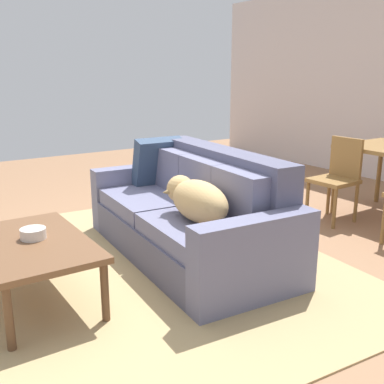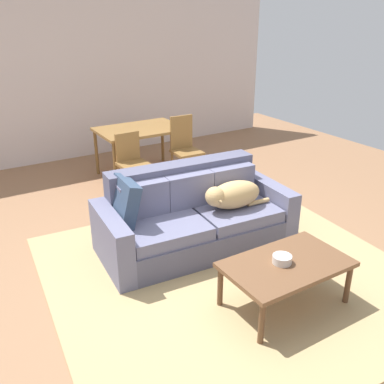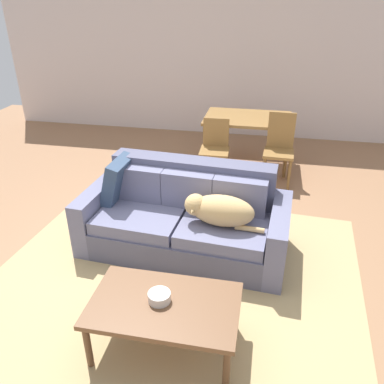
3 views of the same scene
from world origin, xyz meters
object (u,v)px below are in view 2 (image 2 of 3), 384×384
couch (193,217)px  coffee_table (286,267)px  throw_pillow_by_left_arm (124,202)px  dining_chair_near_right (185,146)px  dog_on_left_cushion (232,195)px  dining_table (140,133)px  dining_chair_near_left (132,160)px  bowl_on_coffee_table (282,259)px

couch → coffee_table: couch is taller
couch → coffee_table: size_ratio=1.97×
throw_pillow_by_left_arm → coffee_table: (0.88, -1.43, -0.26)m
throw_pillow_by_left_arm → dining_chair_near_right: 2.37m
coffee_table → dining_chair_near_right: (0.81, 3.09, 0.15)m
dining_chair_near_right → throw_pillow_by_left_arm: bearing=-132.7°
couch → dog_on_left_cushion: bearing=-25.6°
dining_chair_near_right → dog_on_left_cushion: bearing=-103.5°
couch → dining_table: couch is taller
couch → dog_on_left_cushion: 0.49m
throw_pillow_by_left_arm → dining_chair_near_left: size_ratio=0.55×
throw_pillow_by_left_arm → dining_table: size_ratio=0.37×
coffee_table → bowl_on_coffee_table: 0.09m
dining_chair_near_left → coffee_table: bearing=-90.8°
dog_on_left_cushion → coffee_table: 1.16m
coffee_table → bowl_on_coffee_table: size_ratio=6.54×
coffee_table → bowl_on_coffee_table: (-0.04, 0.02, 0.08)m
dog_on_left_cushion → throw_pillow_by_left_arm: throw_pillow_by_left_arm is taller
coffee_table → bowl_on_coffee_table: bearing=155.4°
dining_chair_near_left → dining_chair_near_right: bearing=-0.2°
dining_chair_near_left → throw_pillow_by_left_arm: bearing=-118.4°
throw_pillow_by_left_arm → dining_table: throw_pillow_by_left_arm is taller
throw_pillow_by_left_arm → coffee_table: throw_pillow_by_left_arm is taller
bowl_on_coffee_table → coffee_table: bearing=-24.6°
bowl_on_coffee_table → dining_chair_near_right: dining_chair_near_right is taller
dining_table → couch: bearing=-101.2°
dog_on_left_cushion → dining_table: 2.52m
bowl_on_coffee_table → dog_on_left_cushion: bearing=75.9°
bowl_on_coffee_table → dining_table: size_ratio=0.13×
dog_on_left_cushion → couch: bearing=154.4°
couch → dog_on_left_cushion: couch is taller
couch → bowl_on_coffee_table: bearing=-82.1°
couch → coffee_table: 1.33m
dog_on_left_cushion → dining_chair_near_left: (-0.31, 1.94, -0.12)m
throw_pillow_by_left_arm → bowl_on_coffee_table: size_ratio=2.82×
coffee_table → dining_table: size_ratio=0.85×
bowl_on_coffee_table → couch: bearing=93.6°
throw_pillow_by_left_arm → couch: bearing=-8.1°
couch → dining_table: size_ratio=1.68×
coffee_table → dining_table: dining_table is taller
dog_on_left_cushion → bowl_on_coffee_table: size_ratio=4.64×
couch → dining_chair_near_right: dining_chair_near_right is taller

